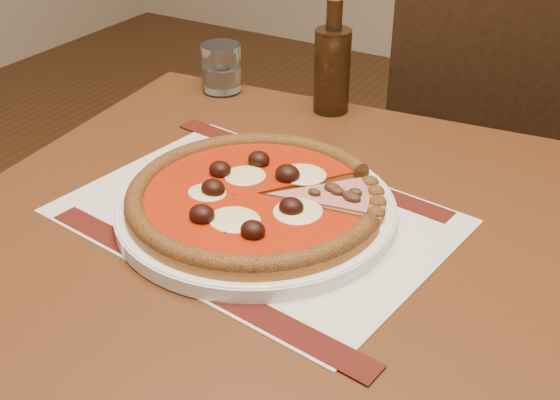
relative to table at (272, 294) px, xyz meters
The scene contains 8 objects.
table is the anchor object (origin of this frame).
chair_far 0.74m from the table, 83.15° to the left, with size 0.58×0.58×0.94m.
placemat 0.11m from the table, 157.02° to the left, with size 0.46×0.33×0.00m, color silver.
plate 0.12m from the table, 157.02° to the left, with size 0.35×0.35×0.02m, color white.
pizza 0.14m from the table, 157.65° to the left, with size 0.32×0.32×0.04m.
ham_slice 0.16m from the table, 55.24° to the left, with size 0.14×0.11×0.02m.
water_glass 0.47m from the table, 132.26° to the left, with size 0.07×0.07×0.08m, color white.
bottle 0.41m from the table, 105.76° to the left, with size 0.06×0.06×0.19m.
Camera 1 is at (0.35, -0.24, 1.22)m, focal length 45.00 mm.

